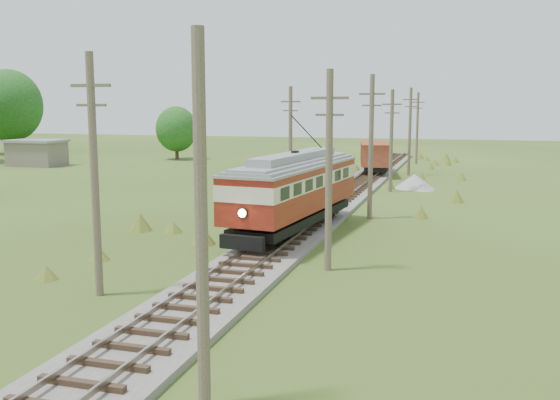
% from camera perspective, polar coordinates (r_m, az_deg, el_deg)
% --- Properties ---
extents(railbed_main, '(3.60, 96.00, 0.57)m').
position_cam_1_polar(railbed_main, '(43.32, 4.57, -0.56)').
color(railbed_main, '#605B54').
rests_on(railbed_main, ground).
extents(streetcar, '(4.47, 13.33, 6.04)m').
position_cam_1_polar(streetcar, '(34.01, 1.38, 1.33)').
color(streetcar, black).
rests_on(streetcar, ground).
extents(gondola, '(4.13, 8.79, 2.80)m').
position_cam_1_polar(gondola, '(64.71, 8.64, 4.08)').
color(gondola, black).
rests_on(gondola, ground).
extents(gravel_pile, '(3.47, 3.68, 1.26)m').
position_cam_1_polar(gravel_pile, '(54.86, 12.31, 1.62)').
color(gravel_pile, gray).
rests_on(gravel_pile, ground).
extents(utility_pole_r_1, '(0.30, 0.30, 8.80)m').
position_cam_1_polar(utility_pole_r_1, '(14.31, -7.21, -2.24)').
color(utility_pole_r_1, brown).
rests_on(utility_pole_r_1, ground).
extents(utility_pole_r_2, '(1.60, 0.30, 8.60)m').
position_cam_1_polar(utility_pole_r_2, '(26.57, 4.50, 2.85)').
color(utility_pole_r_2, brown).
rests_on(utility_pole_r_2, ground).
extents(utility_pole_r_3, '(1.60, 0.30, 9.00)m').
position_cam_1_polar(utility_pole_r_3, '(39.34, 8.32, 4.95)').
color(utility_pole_r_3, brown).
rests_on(utility_pole_r_3, ground).
extents(utility_pole_r_4, '(1.60, 0.30, 8.40)m').
position_cam_1_polar(utility_pole_r_4, '(52.26, 10.14, 5.45)').
color(utility_pole_r_4, brown).
rests_on(utility_pole_r_4, ground).
extents(utility_pole_r_5, '(1.60, 0.30, 8.90)m').
position_cam_1_polar(utility_pole_r_5, '(65.14, 11.79, 6.23)').
color(utility_pole_r_5, brown).
rests_on(utility_pole_r_5, ground).
extents(utility_pole_r_6, '(1.60, 0.30, 8.70)m').
position_cam_1_polar(utility_pole_r_6, '(78.11, 12.44, 6.50)').
color(utility_pole_r_6, brown).
rests_on(utility_pole_r_6, ground).
extents(utility_pole_l_a, '(1.60, 0.30, 9.00)m').
position_cam_1_polar(utility_pole_l_a, '(23.85, -16.61, 2.35)').
color(utility_pole_l_a, brown).
rests_on(utility_pole_l_a, ground).
extents(utility_pole_l_b, '(1.60, 0.30, 8.60)m').
position_cam_1_polar(utility_pole_l_b, '(49.74, 0.97, 5.55)').
color(utility_pole_l_b, brown).
rests_on(utility_pole_l_b, ground).
extents(tree_left_5, '(9.66, 9.66, 12.44)m').
position_cam_1_polar(tree_left_5, '(101.28, -23.53, 7.93)').
color(tree_left_5, '#38281C').
rests_on(tree_left_5, ground).
extents(tree_mid_a, '(5.46, 5.46, 7.03)m').
position_cam_1_polar(tree_mid_a, '(84.36, -9.45, 6.42)').
color(tree_mid_a, '#38281C').
rests_on(tree_mid_a, ground).
extents(shed, '(6.40, 4.40, 3.10)m').
position_cam_1_polar(shed, '(79.76, -21.35, 4.06)').
color(shed, slate).
rests_on(shed, ground).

